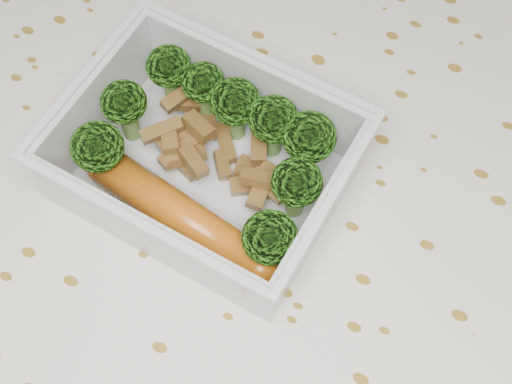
% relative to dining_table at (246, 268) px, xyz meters
% --- Properties ---
extents(dining_table, '(1.40, 0.90, 0.75)m').
position_rel_dining_table_xyz_m(dining_table, '(0.00, 0.00, 0.00)').
color(dining_table, brown).
rests_on(dining_table, ground).
extents(tablecloth, '(1.46, 0.96, 0.19)m').
position_rel_dining_table_xyz_m(tablecloth, '(0.00, 0.00, 0.05)').
color(tablecloth, silver).
rests_on(tablecloth, dining_table).
extents(lunch_container, '(0.18, 0.14, 0.06)m').
position_rel_dining_table_xyz_m(lunch_container, '(-0.03, 0.01, 0.11)').
color(lunch_container, silver).
rests_on(lunch_container, tablecloth).
extents(broccoli_florets, '(0.15, 0.11, 0.05)m').
position_rel_dining_table_xyz_m(broccoli_florets, '(-0.03, 0.03, 0.13)').
color(broccoli_florets, '#608C3F').
rests_on(broccoli_florets, lunch_container).
extents(meat_pile, '(0.10, 0.06, 0.03)m').
position_rel_dining_table_xyz_m(meat_pile, '(-0.03, 0.02, 0.11)').
color(meat_pile, brown).
rests_on(meat_pile, lunch_container).
extents(sausage, '(0.14, 0.05, 0.02)m').
position_rel_dining_table_xyz_m(sausage, '(-0.03, -0.02, 0.11)').
color(sausage, '#B15611').
rests_on(sausage, lunch_container).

